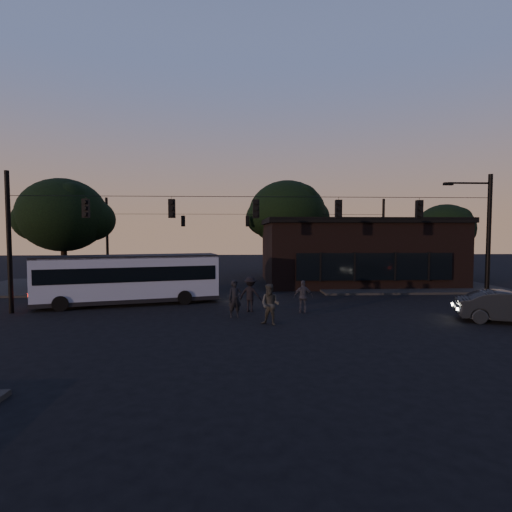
{
  "coord_description": "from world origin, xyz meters",
  "views": [
    {
      "loc": [
        -1.08,
        -17.57,
        4.26
      ],
      "look_at": [
        0.0,
        4.0,
        3.0
      ],
      "focal_mm": 28.0,
      "sensor_mm": 36.0,
      "label": 1
    }
  ],
  "objects_px": {
    "pedestrian_c": "(303,297)",
    "bus": "(130,277)",
    "car": "(509,307)",
    "pedestrian_b": "(270,304)",
    "pedestrian_d": "(250,294)",
    "building": "(354,251)",
    "pedestrian_a": "(235,299)"
  },
  "relations": [
    {
      "from": "pedestrian_c",
      "to": "bus",
      "type": "bearing_deg",
      "value": -11.71
    },
    {
      "from": "car",
      "to": "pedestrian_c",
      "type": "xyz_separation_m",
      "value": [
        -9.32,
        2.87,
        0.12
      ]
    },
    {
      "from": "bus",
      "to": "pedestrian_b",
      "type": "distance_m",
      "value": 9.81
    },
    {
      "from": "bus",
      "to": "pedestrian_c",
      "type": "bearing_deg",
      "value": -31.87
    },
    {
      "from": "pedestrian_b",
      "to": "bus",
      "type": "bearing_deg",
      "value": 171.58
    },
    {
      "from": "car",
      "to": "pedestrian_d",
      "type": "height_order",
      "value": "pedestrian_d"
    },
    {
      "from": "building",
      "to": "pedestrian_d",
      "type": "bearing_deg",
      "value": -127.36
    },
    {
      "from": "bus",
      "to": "pedestrian_a",
      "type": "xyz_separation_m",
      "value": [
        6.28,
        -4.06,
        -0.7
      ]
    },
    {
      "from": "building",
      "to": "car",
      "type": "distance_m",
      "value": 15.87
    },
    {
      "from": "building",
      "to": "pedestrian_a",
      "type": "bearing_deg",
      "value": -126.64
    },
    {
      "from": "car",
      "to": "pedestrian_a",
      "type": "height_order",
      "value": "pedestrian_a"
    },
    {
      "from": "pedestrian_c",
      "to": "car",
      "type": "bearing_deg",
      "value": 168.25
    },
    {
      "from": "bus",
      "to": "pedestrian_d",
      "type": "bearing_deg",
      "value": -35.02
    },
    {
      "from": "building",
      "to": "pedestrian_b",
      "type": "relative_size",
      "value": 8.09
    },
    {
      "from": "pedestrian_b",
      "to": "pedestrian_a",
      "type": "bearing_deg",
      "value": 161.53
    },
    {
      "from": "building",
      "to": "car",
      "type": "height_order",
      "value": "building"
    },
    {
      "from": "pedestrian_a",
      "to": "pedestrian_b",
      "type": "relative_size",
      "value": 0.99
    },
    {
      "from": "building",
      "to": "pedestrian_b",
      "type": "xyz_separation_m",
      "value": [
        -8.51,
        -15.34,
        -1.76
      ]
    },
    {
      "from": "pedestrian_d",
      "to": "car",
      "type": "bearing_deg",
      "value": -174.38
    },
    {
      "from": "pedestrian_a",
      "to": "pedestrian_b",
      "type": "distance_m",
      "value": 2.36
    },
    {
      "from": "car",
      "to": "pedestrian_b",
      "type": "xyz_separation_m",
      "value": [
        -11.32,
        0.15,
        0.2
      ]
    },
    {
      "from": "building",
      "to": "pedestrian_d",
      "type": "xyz_separation_m",
      "value": [
        -9.31,
        -12.2,
        -1.75
      ]
    },
    {
      "from": "pedestrian_a",
      "to": "pedestrian_c",
      "type": "xyz_separation_m",
      "value": [
        3.64,
        1.02,
        -0.08
      ]
    },
    {
      "from": "pedestrian_b",
      "to": "pedestrian_d",
      "type": "relative_size",
      "value": 1.0
    },
    {
      "from": "bus",
      "to": "pedestrian_c",
      "type": "height_order",
      "value": "bus"
    },
    {
      "from": "building",
      "to": "pedestrian_b",
      "type": "distance_m",
      "value": 17.63
    },
    {
      "from": "car",
      "to": "pedestrian_b",
      "type": "relative_size",
      "value": 2.39
    },
    {
      "from": "pedestrian_b",
      "to": "pedestrian_d",
      "type": "distance_m",
      "value": 3.24
    },
    {
      "from": "car",
      "to": "pedestrian_b",
      "type": "distance_m",
      "value": 11.32
    },
    {
      "from": "pedestrian_b",
      "to": "pedestrian_c",
      "type": "relative_size",
      "value": 1.1
    },
    {
      "from": "car",
      "to": "pedestrian_a",
      "type": "bearing_deg",
      "value": 101.36
    },
    {
      "from": "building",
      "to": "bus",
      "type": "height_order",
      "value": "building"
    }
  ]
}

